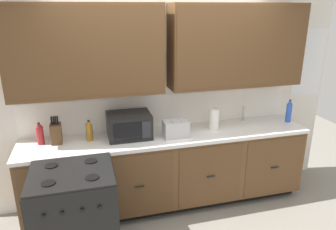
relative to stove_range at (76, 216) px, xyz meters
The scene contains 12 objects.
ground_plane 1.23m from the stove_range, 16.90° to the left, with size 8.31×8.31×0.00m, color gray.
wall_unit 1.83m from the stove_range, 37.21° to the left, with size 4.52×0.40×2.55m.
counter_run 1.26m from the stove_range, 29.98° to the left, with size 3.35×0.64×0.94m.
stove_range is the anchor object (origin of this frame).
microwave 1.11m from the stove_range, 46.89° to the left, with size 0.48×0.37×0.28m.
toaster 1.39m from the stove_range, 25.63° to the left, with size 0.28×0.18×0.19m.
knife_block 0.93m from the stove_range, 102.33° to the left, with size 0.11×0.14×0.31m.
sink_faucet 2.37m from the stove_range, 21.42° to the left, with size 0.02×0.02×0.20m, color #B2B5BA.
paper_towel_roll 1.87m from the stove_range, 21.27° to the left, with size 0.12×0.12×0.26m, color white.
bottle_amber 0.93m from the stove_range, 74.40° to the left, with size 0.07×0.07×0.24m.
bottle_blue 2.82m from the stove_range, 13.61° to the left, with size 0.07×0.07×0.29m.
bottle_red 0.99m from the stove_range, 113.71° to the left, with size 0.07×0.07×0.24m.
Camera 1 is at (-0.90, -3.00, 2.34)m, focal length 33.96 mm.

